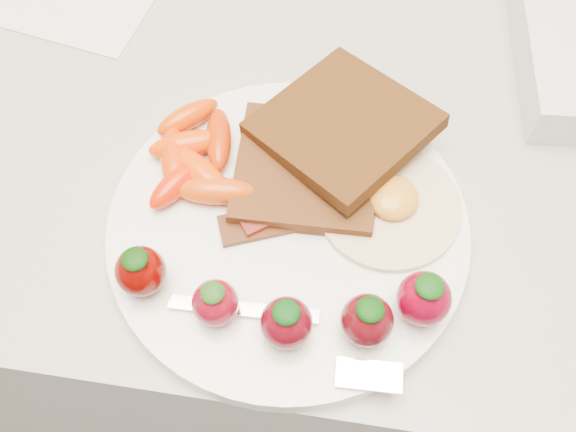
# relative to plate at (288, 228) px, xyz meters

# --- Properties ---
(counter) EXTENTS (2.00, 0.60, 0.90)m
(counter) POSITION_rel_plate_xyz_m (-0.02, 0.17, -0.46)
(counter) COLOR gray
(counter) RESTS_ON ground
(plate) EXTENTS (0.27, 0.27, 0.02)m
(plate) POSITION_rel_plate_xyz_m (0.00, 0.00, 0.00)
(plate) COLOR white
(plate) RESTS_ON counter
(toast_lower) EXTENTS (0.11, 0.11, 0.01)m
(toast_lower) POSITION_rel_plate_xyz_m (0.01, 0.05, 0.02)
(toast_lower) COLOR black
(toast_lower) RESTS_ON plate
(toast_upper) EXTENTS (0.16, 0.16, 0.03)m
(toast_upper) POSITION_rel_plate_xyz_m (0.03, 0.08, 0.03)
(toast_upper) COLOR black
(toast_upper) RESTS_ON toast_lower
(fried_egg) EXTENTS (0.11, 0.11, 0.02)m
(fried_egg) POSITION_rel_plate_xyz_m (0.07, 0.02, 0.01)
(fried_egg) COLOR white
(fried_egg) RESTS_ON plate
(bacon_strips) EXTENTS (0.12, 0.09, 0.01)m
(bacon_strips) POSITION_rel_plate_xyz_m (0.01, 0.01, 0.01)
(bacon_strips) COLOR black
(bacon_strips) RESTS_ON plate
(baby_carrots) EXTENTS (0.09, 0.12, 0.02)m
(baby_carrots) POSITION_rel_plate_xyz_m (-0.08, 0.04, 0.02)
(baby_carrots) COLOR #E83C00
(baby_carrots) RESTS_ON plate
(strawberries) EXTENTS (0.23, 0.07, 0.05)m
(strawberries) POSITION_rel_plate_xyz_m (0.02, -0.07, 0.03)
(strawberries) COLOR #520200
(strawberries) RESTS_ON plate
(fork) EXTENTS (0.16, 0.05, 0.00)m
(fork) POSITION_rel_plate_xyz_m (0.02, -0.09, 0.01)
(fork) COLOR silver
(fork) RESTS_ON plate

